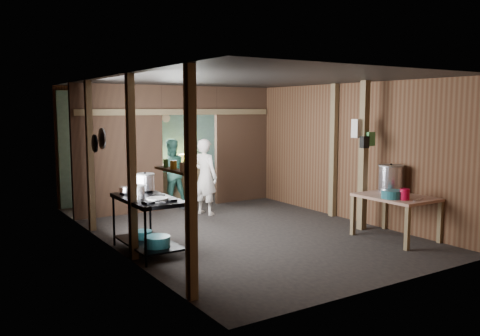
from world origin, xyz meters
TOP-DOWN VIEW (x-y plane):
  - floor at (0.00, 0.00)m, footprint 4.50×7.00m
  - ceiling at (0.00, 0.00)m, footprint 4.50×7.00m
  - wall_back at (0.00, 3.50)m, footprint 4.50×0.00m
  - wall_front at (0.00, -3.50)m, footprint 4.50×0.00m
  - wall_left at (-2.25, 0.00)m, footprint 0.00×7.00m
  - wall_right at (2.25, 0.00)m, footprint 0.00×7.00m
  - partition_left at (-1.32, 2.20)m, footprint 1.85×0.10m
  - partition_right at (1.57, 2.20)m, footprint 1.35×0.10m
  - partition_header at (0.25, 2.20)m, footprint 1.30×0.10m
  - turquoise_panel at (0.00, 3.44)m, footprint 4.40×0.06m
  - back_counter at (0.30, 2.95)m, footprint 1.20×0.50m
  - wall_clock at (0.25, 3.40)m, footprint 0.20×0.03m
  - post_left_a at (-2.18, -2.60)m, footprint 0.10×0.12m
  - post_left_b at (-2.18, -0.80)m, footprint 0.10×0.12m
  - post_left_c at (-2.18, 1.20)m, footprint 0.10×0.12m
  - post_right at (2.18, -0.20)m, footprint 0.10×0.12m
  - post_free at (1.85, -1.30)m, footprint 0.12×0.12m
  - cross_beam at (0.00, 2.15)m, footprint 4.40×0.12m
  - pan_lid_big at (-2.21, 0.40)m, footprint 0.03×0.34m
  - pan_lid_small at (-2.21, 0.80)m, footprint 0.03×0.30m
  - wall_shelf at (-2.15, -2.10)m, footprint 0.14×0.80m
  - jar_white at (-2.15, -2.35)m, footprint 0.07×0.07m
  - jar_yellow at (-2.15, -2.10)m, footprint 0.08×0.08m
  - jar_green at (-2.15, -1.88)m, footprint 0.06×0.06m
  - bag_white at (1.80, -1.22)m, footprint 0.22×0.15m
  - bag_green at (1.92, -1.36)m, footprint 0.16×0.12m
  - bag_black at (1.78, -1.38)m, footprint 0.14×0.10m
  - gas_range at (-1.88, -0.61)m, footprint 0.72×1.40m
  - prep_table at (1.83, -2.06)m, footprint 0.87×1.20m
  - stove_pot_large at (-1.71, -0.11)m, footprint 0.39×0.39m
  - stove_pot_med at (-2.05, -0.62)m, footprint 0.29×0.29m
  - stove_saucepan at (-2.05, -0.14)m, footprint 0.17×0.17m
  - frying_pan at (-1.88, -0.98)m, footprint 0.42×0.58m
  - blue_tub_front at (-1.88, -0.94)m, footprint 0.37×0.37m
  - blue_tub_back at (-1.88, -0.38)m, footprint 0.29×0.29m
  - stock_pot at (2.01, -1.78)m, footprint 0.43×0.43m
  - wash_basin at (1.60, -2.17)m, footprint 0.43×0.43m
  - pink_bucket at (1.65, -2.37)m, footprint 0.19×0.19m
  - knife at (1.81, -2.50)m, footprint 0.30×0.10m
  - yellow_tub at (0.57, 2.95)m, footprint 0.40×0.40m
  - cook at (0.14, 1.31)m, footprint 0.54×0.65m
  - worker_back at (0.02, 2.68)m, footprint 0.71×0.56m

SIDE VIEW (x-z plane):
  - floor at x=0.00m, z-range 0.00..0.00m
  - blue_tub_back at x=-1.88m, z-range 0.16..0.28m
  - blue_tub_front at x=-1.88m, z-range 0.16..0.31m
  - prep_table at x=1.83m, z-range 0.00..0.71m
  - gas_range at x=-1.88m, z-range 0.00..0.83m
  - back_counter at x=0.30m, z-range 0.00..0.85m
  - knife at x=1.81m, z-range 0.71..0.72m
  - worker_back at x=0.02m, z-range 0.00..1.45m
  - cook at x=0.14m, z-range 0.00..1.53m
  - wash_basin at x=1.60m, z-range 0.71..0.84m
  - pink_bucket at x=1.65m, z-range 0.71..0.89m
  - frying_pan at x=-1.88m, z-range 0.82..0.89m
  - stove_saucepan at x=-2.05m, z-range 0.83..0.93m
  - stove_pot_med at x=-2.05m, z-range 0.81..1.02m
  - stock_pot at x=2.01m, z-range 0.69..1.18m
  - yellow_tub at x=0.57m, z-range 0.85..1.07m
  - stove_pot_large at x=-1.71m, z-range 0.81..1.11m
  - turquoise_panel at x=0.00m, z-range 0.00..2.50m
  - wall_back at x=0.00m, z-range 0.00..2.60m
  - wall_front at x=0.00m, z-range 0.00..2.60m
  - wall_left at x=-2.25m, z-range 0.00..2.60m
  - wall_right at x=2.25m, z-range 0.00..2.60m
  - partition_left at x=-1.32m, z-range 0.00..2.60m
  - partition_right at x=1.57m, z-range 0.00..2.60m
  - post_left_a at x=-2.18m, z-range 0.00..2.60m
  - post_left_b at x=-2.18m, z-range 0.00..2.60m
  - post_left_c at x=-2.18m, z-range 0.00..2.60m
  - post_right at x=2.18m, z-range 0.00..2.60m
  - post_free at x=1.85m, z-range 0.00..2.60m
  - wall_shelf at x=-2.15m, z-range 1.39..1.41m
  - jar_white at x=-2.15m, z-range 1.42..1.52m
  - jar_yellow at x=-2.15m, z-range 1.42..1.52m
  - jar_green at x=-2.15m, z-range 1.42..1.52m
  - pan_lid_small at x=-2.21m, z-range 1.40..1.70m
  - bag_black at x=1.78m, z-range 1.45..1.65m
  - bag_green at x=1.92m, z-range 1.48..1.72m
  - pan_lid_big at x=-2.21m, z-range 1.48..1.82m
  - bag_white at x=1.80m, z-range 1.62..1.94m
  - wall_clock at x=0.25m, z-range 1.80..2.00m
  - cross_beam at x=0.00m, z-range 1.99..2.11m
  - partition_header at x=0.25m, z-range 2.00..2.60m
  - ceiling at x=0.00m, z-range 2.60..2.60m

